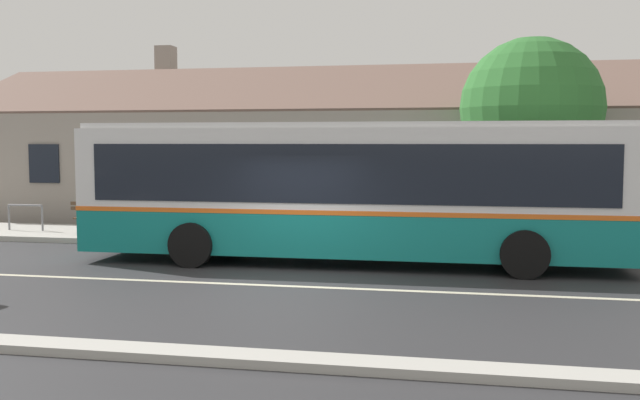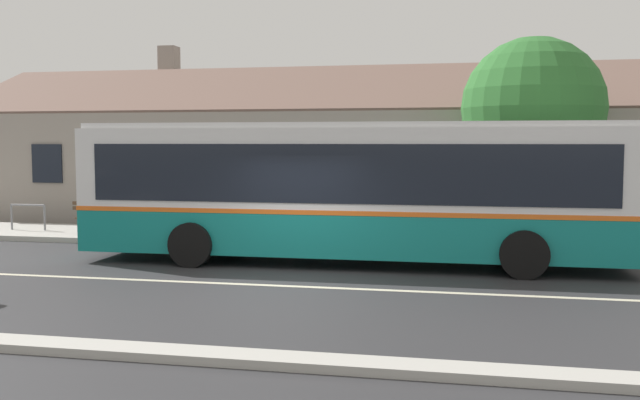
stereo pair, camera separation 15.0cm
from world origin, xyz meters
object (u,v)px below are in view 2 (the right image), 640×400
Objects in this scene: transit_bus at (350,188)px; bus_stop_sign at (599,189)px; bike_rack at (28,212)px; bench_by_building at (106,219)px; street_tree_primary at (536,112)px.

transit_bus reaches higher than bus_stop_sign.
bike_rack is (-10.22, 2.93, -1.04)m from transit_bus.
bus_stop_sign is 2.07× the size of bike_rack.
bus_stop_sign is at bearing -3.01° from bike_rack.
bench_by_building is 1.54× the size of bike_rack.
transit_bus reaches higher than bench_by_building.
street_tree_primary reaches higher than transit_bus.
transit_bus is 8.00m from bench_by_building.
transit_bus is at bearing -136.51° from street_tree_primary.
bench_by_building is at bearing -7.81° from bike_rack.
street_tree_primary is 2.35× the size of bus_stop_sign.
street_tree_primary is at bearing 5.05° from bike_rack.
bench_by_building is 2.75m from bike_rack.
transit_bus is 6.91× the size of bench_by_building.
bench_by_building reaches higher than bike_rack.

